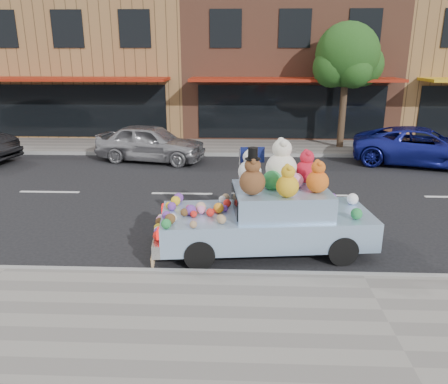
{
  "coord_description": "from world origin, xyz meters",
  "views": [
    {
      "loc": [
        -2.25,
        -12.26,
        3.99
      ],
      "look_at": [
        -2.6,
        -3.69,
        1.25
      ],
      "focal_mm": 35.0,
      "sensor_mm": 36.0,
      "label": 1
    }
  ],
  "objects_px": {
    "car_silver": "(151,143)",
    "art_car": "(268,213)",
    "street_tree": "(347,60)",
    "car_blue": "(423,147)"
  },
  "relations": [
    {
      "from": "car_silver",
      "to": "art_car",
      "type": "height_order",
      "value": "art_car"
    },
    {
      "from": "car_silver",
      "to": "car_blue",
      "type": "bearing_deg",
      "value": -79.35
    },
    {
      "from": "street_tree",
      "to": "car_silver",
      "type": "relative_size",
      "value": 1.25
    },
    {
      "from": "car_blue",
      "to": "art_car",
      "type": "height_order",
      "value": "art_car"
    },
    {
      "from": "street_tree",
      "to": "art_car",
      "type": "xyz_separation_m",
      "value": [
        -3.71,
        -10.29,
        -2.87
      ]
    },
    {
      "from": "street_tree",
      "to": "car_blue",
      "type": "height_order",
      "value": "street_tree"
    },
    {
      "from": "street_tree",
      "to": "car_silver",
      "type": "height_order",
      "value": "street_tree"
    },
    {
      "from": "car_silver",
      "to": "car_blue",
      "type": "height_order",
      "value": "car_silver"
    },
    {
      "from": "street_tree",
      "to": "art_car",
      "type": "height_order",
      "value": "street_tree"
    },
    {
      "from": "car_blue",
      "to": "street_tree",
      "type": "bearing_deg",
      "value": 59.11
    }
  ]
}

